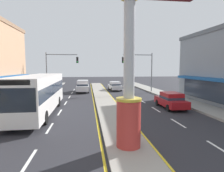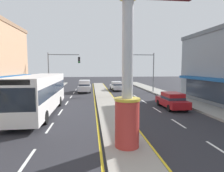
{
  "view_description": "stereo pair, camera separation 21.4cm",
  "coord_description": "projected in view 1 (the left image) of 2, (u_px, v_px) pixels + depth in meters",
  "views": [
    {
      "loc": [
        -1.89,
        -3.17,
        3.88
      ],
      "look_at": [
        -0.2,
        10.1,
        2.6
      ],
      "focal_mm": 30.4,
      "sensor_mm": 36.0,
      "label": 1
    },
    {
      "loc": [
        -1.67,
        -3.2,
        3.88
      ],
      "look_at": [
        -0.2,
        10.1,
        2.6
      ],
      "focal_mm": 30.4,
      "sensor_mm": 36.0,
      "label": 2
    }
  ],
  "objects": [
    {
      "name": "district_sign",
      "position": [
        129.0,
        52.0,
        8.67
      ],
      "size": [
        6.44,
        1.21,
        8.64
      ],
      "color": "#B7332D",
      "rests_on": "median_strip"
    },
    {
      "name": "suv_near_right_lane",
      "position": [
        83.0,
        86.0,
        30.51
      ],
      "size": [
        1.99,
        4.61,
        1.9
      ],
      "color": "silver",
      "rests_on": "ground"
    },
    {
      "name": "sedan_mid_left_lane",
      "position": [
        171.0,
        100.0,
        18.27
      ],
      "size": [
        1.85,
        4.3,
        1.53
      ],
      "color": "maroon",
      "rests_on": "ground"
    },
    {
      "name": "traffic_light_left_side",
      "position": [
        58.0,
        66.0,
        28.7
      ],
      "size": [
        4.86,
        0.46,
        6.2
      ],
      "color": "slate",
      "rests_on": "ground"
    },
    {
      "name": "sedan_far_right_lane",
      "position": [
        115.0,
        86.0,
        32.86
      ],
      "size": [
        2.03,
        4.4,
        1.53
      ],
      "color": "silver",
      "rests_on": "ground"
    },
    {
      "name": "lane_markings",
      "position": [
        106.0,
        104.0,
        20.18
      ],
      "size": [
        8.91,
        52.0,
        0.01
      ],
      "color": "silver",
      "rests_on": "ground"
    },
    {
      "name": "bus_near_left_lane",
      "position": [
        39.0,
        92.0,
        16.11
      ],
      "size": [
        2.65,
        11.22,
        3.26
      ],
      "color": "silver",
      "rests_on": "ground"
    },
    {
      "name": "traffic_light_right_side",
      "position": [
        141.0,
        66.0,
        29.48
      ],
      "size": [
        4.86,
        0.46,
        6.2
      ],
      "color": "slate",
      "rests_on": "ground"
    },
    {
      "name": "sidewalk_left",
      "position": [
        15.0,
        107.0,
        18.4
      ],
      "size": [
        2.63,
        60.0,
        0.18
      ],
      "primitive_type": "cube",
      "color": "gray",
      "rests_on": "ground"
    },
    {
      "name": "median_strip",
      "position": [
        105.0,
        102.0,
        21.51
      ],
      "size": [
        2.17,
        52.0,
        0.14
      ],
      "primitive_type": "cube",
      "color": "gray",
      "rests_on": "ground"
    },
    {
      "name": "sidewalk_right",
      "position": [
        189.0,
        103.0,
        20.66
      ],
      "size": [
        2.63,
        60.0,
        0.18
      ],
      "primitive_type": "cube",
      "color": "gray",
      "rests_on": "ground"
    }
  ]
}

